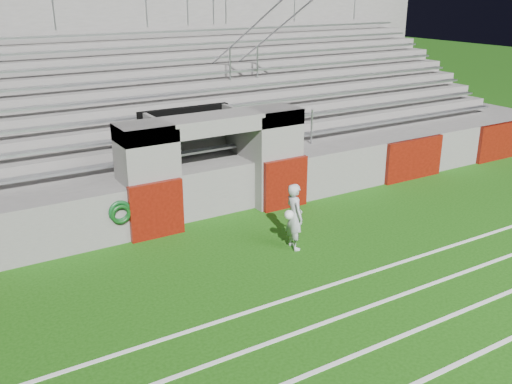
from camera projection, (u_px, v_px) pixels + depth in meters
ground at (292, 268)px, 11.93m from camera, size 90.00×90.00×0.00m
stadium_structure at (148, 124)px, 17.83m from camera, size 26.00×8.48×5.42m
goalkeeper_with_ball at (294, 216)px, 12.58m from camera, size 0.57×0.59×1.53m
hose_coil at (120, 213)px, 12.71m from camera, size 0.53×0.14×0.54m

